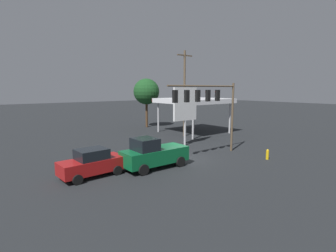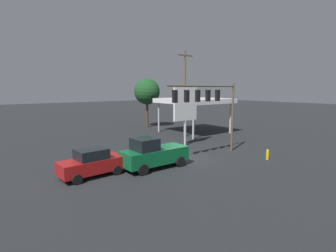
{
  "view_description": "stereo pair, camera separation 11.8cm",
  "coord_description": "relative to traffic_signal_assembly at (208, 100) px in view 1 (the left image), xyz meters",
  "views": [
    {
      "loc": [
        14.56,
        16.24,
        6.02
      ],
      "look_at": [
        0.0,
        -2.0,
        2.67
      ],
      "focal_mm": 28.0,
      "sensor_mm": 36.0,
      "label": 1
    },
    {
      "loc": [
        14.47,
        16.31,
        6.02
      ],
      "look_at": [
        0.0,
        -2.0,
        2.67
      ],
      "focal_mm": 28.0,
      "sensor_mm": 36.0,
      "label": 2
    }
  ],
  "objects": [
    {
      "name": "ground_plane",
      "position": [
        2.37,
        -0.56,
        -5.01
      ],
      "size": [
        200.0,
        200.0,
        0.0
      ],
      "primitive_type": "plane",
      "color": "black"
    },
    {
      "name": "traffic_signal_assembly",
      "position": [
        0.0,
        0.0,
        0.0
      ],
      "size": [
        8.07,
        0.43,
        6.53
      ],
      "color": "brown",
      "rests_on": "ground"
    },
    {
      "name": "utility_pole",
      "position": [
        -5.15,
        -8.69,
        0.59
      ],
      "size": [
        2.4,
        0.26,
        10.63
      ],
      "color": "brown",
      "rests_on": "ground"
    },
    {
      "name": "gas_station_canopy",
      "position": [
        -8.07,
        -10.04,
        -0.67
      ],
      "size": [
        8.09,
        8.19,
        4.69
      ],
      "color": "silver",
      "rests_on": "ground"
    },
    {
      "name": "price_sign",
      "position": [
        -1.53,
        -4.58,
        -0.75
      ],
      "size": [
        3.06,
        0.27,
        6.14
      ],
      "color": "#B7B7BC",
      "rests_on": "ground"
    },
    {
      "name": "pickup_parked",
      "position": [
        5.73,
        -0.15,
        -3.9
      ],
      "size": [
        5.23,
        2.31,
        2.4
      ],
      "rotation": [
        0.0,
        0.0,
        -0.01
      ],
      "color": "#0C592D",
      "rests_on": "ground"
    },
    {
      "name": "sedan_far",
      "position": [
        10.12,
        -1.23,
        -4.06
      ],
      "size": [
        4.48,
        2.23,
        1.93
      ],
      "rotation": [
        0.0,
        0.0,
        0.05
      ],
      "color": "maroon",
      "rests_on": "ground"
    },
    {
      "name": "street_tree",
      "position": [
        -5.94,
        -18.32,
        0.52
      ],
      "size": [
        3.99,
        3.99,
        7.56
      ],
      "color": "#4C331E",
      "rests_on": "ground"
    },
    {
      "name": "fire_hydrant",
      "position": [
        -3.32,
        3.95,
        -4.57
      ],
      "size": [
        0.24,
        0.24,
        0.88
      ],
      "color": "gold",
      "rests_on": "ground"
    }
  ]
}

